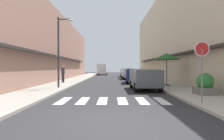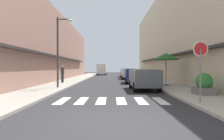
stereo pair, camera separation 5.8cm
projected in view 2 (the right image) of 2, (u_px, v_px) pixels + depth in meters
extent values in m
plane|color=#2B2B2D|center=(111.00, 82.00, 23.40)|extent=(95.80, 95.80, 0.00)
cube|color=#9E998E|center=(70.00, 81.00, 23.39)|extent=(2.75, 60.96, 0.12)
cube|color=#ADA899|center=(153.00, 81.00, 23.40)|extent=(2.75, 60.96, 0.12)
cube|color=#A87A6B|center=(40.00, 47.00, 24.52)|extent=(5.00, 41.19, 8.10)
cube|color=#332D2D|center=(63.00, 58.00, 24.54)|extent=(0.50, 28.83, 0.16)
cube|color=beige|center=(183.00, 35.00, 24.52)|extent=(5.00, 41.19, 11.10)
cube|color=#332D2D|center=(160.00, 58.00, 24.55)|extent=(0.50, 28.83, 0.16)
cube|color=silver|center=(62.00, 101.00, 9.85)|extent=(0.45, 2.20, 0.01)
cube|color=silver|center=(82.00, 101.00, 9.85)|extent=(0.45, 2.20, 0.01)
cube|color=silver|center=(101.00, 101.00, 9.85)|extent=(0.45, 2.20, 0.01)
cube|color=silver|center=(121.00, 101.00, 9.85)|extent=(0.45, 2.20, 0.01)
cube|color=silver|center=(140.00, 101.00, 9.85)|extent=(0.45, 2.20, 0.01)
cube|color=silver|center=(160.00, 101.00, 9.85)|extent=(0.45, 2.20, 0.01)
cube|color=#4C5156|center=(143.00, 78.00, 14.61)|extent=(1.80, 4.11, 1.13)
cube|color=black|center=(144.00, 74.00, 14.40)|extent=(1.50, 2.31, 0.56)
cylinder|color=black|center=(130.00, 84.00, 15.95)|extent=(0.23, 0.64, 0.64)
cylinder|color=black|center=(151.00, 84.00, 15.98)|extent=(0.23, 0.64, 0.64)
cylinder|color=black|center=(135.00, 87.00, 13.26)|extent=(0.23, 0.64, 0.64)
cylinder|color=black|center=(159.00, 87.00, 13.28)|extent=(0.23, 0.64, 0.64)
cube|color=navy|center=(134.00, 75.00, 21.27)|extent=(1.94, 4.02, 1.13)
cube|color=black|center=(134.00, 72.00, 21.07)|extent=(1.58, 2.27, 0.56)
cylinder|color=black|center=(126.00, 79.00, 22.62)|extent=(0.25, 0.65, 0.64)
cylinder|color=black|center=(140.00, 79.00, 22.54)|extent=(0.25, 0.65, 0.64)
cylinder|color=black|center=(126.00, 81.00, 20.02)|extent=(0.25, 0.65, 0.64)
cylinder|color=black|center=(142.00, 81.00, 19.94)|extent=(0.25, 0.65, 0.64)
cube|color=silver|center=(128.00, 73.00, 28.24)|extent=(1.89, 4.17, 1.13)
cube|color=black|center=(128.00, 71.00, 28.03)|extent=(1.55, 2.35, 0.56)
cylinder|color=black|center=(122.00, 76.00, 29.58)|extent=(0.24, 0.65, 0.64)
cylinder|color=black|center=(133.00, 76.00, 29.63)|extent=(0.24, 0.65, 0.64)
cylinder|color=black|center=(123.00, 77.00, 26.86)|extent=(0.24, 0.65, 0.64)
cylinder|color=black|center=(135.00, 77.00, 26.92)|extent=(0.24, 0.65, 0.64)
cube|color=silver|center=(125.00, 72.00, 34.70)|extent=(1.88, 4.23, 1.13)
cube|color=black|center=(125.00, 70.00, 34.49)|extent=(1.54, 2.38, 0.56)
cylinder|color=black|center=(120.00, 75.00, 36.11)|extent=(0.24, 0.65, 0.64)
cylinder|color=black|center=(129.00, 75.00, 36.06)|extent=(0.24, 0.65, 0.64)
cylinder|color=black|center=(121.00, 75.00, 33.36)|extent=(0.24, 0.65, 0.64)
cylinder|color=black|center=(130.00, 75.00, 33.31)|extent=(0.24, 0.65, 0.64)
cube|color=silver|center=(102.00, 69.00, 44.96)|extent=(2.07, 5.44, 2.03)
cube|color=black|center=(102.00, 65.00, 44.68)|extent=(1.70, 3.06, 0.56)
cylinder|color=black|center=(98.00, 73.00, 46.77)|extent=(0.23, 0.64, 0.64)
cylinder|color=black|center=(106.00, 73.00, 46.74)|extent=(0.23, 0.64, 0.64)
cylinder|color=black|center=(97.00, 74.00, 43.21)|extent=(0.23, 0.64, 0.64)
cylinder|color=black|center=(105.00, 74.00, 43.17)|extent=(0.23, 0.64, 0.64)
cylinder|color=slate|center=(200.00, 76.00, 8.66)|extent=(0.07, 0.07, 2.29)
cylinder|color=red|center=(200.00, 49.00, 8.64)|extent=(0.64, 0.03, 0.64)
torus|color=white|center=(200.00, 49.00, 8.64)|extent=(0.65, 0.05, 0.65)
cylinder|color=#38383D|center=(57.00, 52.00, 15.27)|extent=(0.14, 0.14, 5.28)
cylinder|color=#38383D|center=(63.00, 19.00, 15.24)|extent=(0.90, 0.10, 0.10)
ellipsoid|color=beige|center=(69.00, 21.00, 15.24)|extent=(0.44, 0.28, 0.20)
cylinder|color=#262626|center=(166.00, 85.00, 17.09)|extent=(0.48, 0.48, 0.06)
cylinder|color=#4C3823|center=(166.00, 71.00, 17.08)|extent=(0.06, 0.06, 2.43)
cone|color=#19511E|center=(166.00, 56.00, 17.06)|extent=(2.23, 2.23, 0.55)
cube|color=slate|center=(204.00, 91.00, 11.35)|extent=(1.05, 1.05, 0.39)
sphere|color=#2D7533|center=(204.00, 81.00, 11.35)|extent=(0.94, 0.94, 0.94)
cylinder|color=#282B33|center=(62.00, 78.00, 20.39)|extent=(0.26, 0.26, 0.82)
cylinder|color=#333338|center=(62.00, 71.00, 20.38)|extent=(0.34, 0.34, 0.65)
sphere|color=tan|center=(62.00, 67.00, 20.37)|extent=(0.22, 0.22, 0.22)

